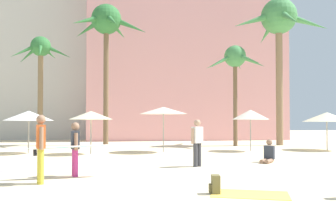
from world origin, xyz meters
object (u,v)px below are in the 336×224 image
object	(u,v)px
palm_tree_far_left	(235,62)
palm_tree_far_right	(279,24)
cafe_umbrella_0	(91,115)
person_far_right	(197,141)
cafe_umbrella_5	(29,116)
backpack	(215,185)
cafe_umbrella_4	(163,110)
person_mid_left	(268,154)
palm_tree_left	(106,26)
palm_tree_center	(41,57)
cafe_umbrella_2	(327,117)
beach_towel	(250,194)
person_far_left	(41,146)
person_mid_right	(75,147)
cafe_umbrella_3	(250,115)

from	to	relation	value
palm_tree_far_left	palm_tree_far_right	world-z (taller)	palm_tree_far_right
cafe_umbrella_0	person_far_right	bearing A→B (deg)	-55.33
cafe_umbrella_5	backpack	size ratio (longest dim) A/B	5.94
cafe_umbrella_4	backpack	xyz separation A→B (m)	(-0.47, -11.63, -2.02)
palm_tree_far_right	person_mid_left	world-z (taller)	palm_tree_far_right
palm_tree_left	cafe_umbrella_0	world-z (taller)	palm_tree_left
backpack	palm_tree_left	bearing A→B (deg)	-72.73
palm_tree_center	cafe_umbrella_0	bearing A→B (deg)	-62.70
cafe_umbrella_0	cafe_umbrella_2	world-z (taller)	cafe_umbrella_2
beach_towel	person_far_left	distance (m)	5.44
palm_tree_far_right	cafe_umbrella_0	size ratio (longest dim) A/B	4.67
palm_tree_center	person_far_left	xyz separation A→B (m)	(2.96, -16.24, -5.04)
palm_tree_far_right	palm_tree_left	bearing A→B (deg)	170.29
person_far_left	person_mid_left	world-z (taller)	person_far_left
cafe_umbrella_5	person_mid_right	size ratio (longest dim) A/B	0.92
palm_tree_center	cafe_umbrella_3	bearing A→B (deg)	-28.05
palm_tree_far_left	cafe_umbrella_0	world-z (taller)	palm_tree_far_left
person_mid_right	person_mid_left	distance (m)	7.82
cafe_umbrella_4	person_far_left	size ratio (longest dim) A/B	1.43
cafe_umbrella_4	beach_towel	xyz separation A→B (m)	(0.27, -11.84, -2.22)
backpack	person_mid_right	distance (m)	4.63
palm_tree_center	person_far_right	xyz separation A→B (m)	(7.86, -13.22, -5.10)
palm_tree_left	palm_tree_far_right	world-z (taller)	palm_tree_far_right
palm_tree_left	backpack	world-z (taller)	palm_tree_left
person_mid_left	cafe_umbrella_4	bearing A→B (deg)	-109.65
cafe_umbrella_3	person_far_right	size ratio (longest dim) A/B	1.35
cafe_umbrella_0	person_far_left	xyz separation A→B (m)	(-0.83, -8.91, -0.95)
cafe_umbrella_2	backpack	xyz separation A→B (m)	(-9.94, -11.63, -1.69)
cafe_umbrella_0	beach_towel	size ratio (longest dim) A/B	1.31
cafe_umbrella_2	palm_tree_far_left	bearing A→B (deg)	132.40
backpack	person_mid_left	size ratio (longest dim) A/B	0.45
cafe_umbrella_0	cafe_umbrella_2	distance (m)	13.26
palm_tree_center	backpack	distance (m)	20.42
beach_towel	person_mid_right	bearing A→B (deg)	141.08
cafe_umbrella_5	person_far_right	xyz separation A→B (m)	(7.24, -6.75, -1.00)
cafe_umbrella_4	person_far_right	bearing A→B (deg)	-87.36
cafe_umbrella_3	cafe_umbrella_0	bearing A→B (deg)	-175.33
cafe_umbrella_0	person_mid_right	world-z (taller)	cafe_umbrella_0
cafe_umbrella_5	cafe_umbrella_4	bearing A→B (deg)	-1.21
cafe_umbrella_4	cafe_umbrella_5	size ratio (longest dim) A/B	1.03
palm_tree_left	cafe_umbrella_2	size ratio (longest dim) A/B	3.65
palm_tree_far_left	palm_tree_far_right	bearing A→B (deg)	6.11
cafe_umbrella_3	person_mid_left	world-z (taller)	cafe_umbrella_3
cafe_umbrella_2	palm_tree_center	bearing A→B (deg)	158.77
cafe_umbrella_0	backpack	world-z (taller)	cafe_umbrella_0
cafe_umbrella_2	person_mid_right	distance (m)	15.84
cafe_umbrella_2	person_far_right	world-z (taller)	cafe_umbrella_2
cafe_umbrella_0	cafe_umbrella_4	size ratio (longest dim) A/B	0.85
palm_tree_left	palm_tree_center	world-z (taller)	palm_tree_left
palm_tree_far_right	person_mid_right	world-z (taller)	palm_tree_far_right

